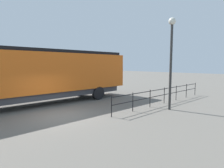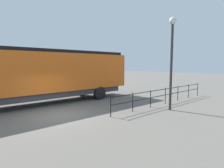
% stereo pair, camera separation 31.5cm
% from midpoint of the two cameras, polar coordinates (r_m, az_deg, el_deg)
% --- Properties ---
extents(ground_plane, '(120.00, 120.00, 0.00)m').
position_cam_midpoint_polar(ground_plane, '(11.54, -14.59, -9.17)').
color(ground_plane, '#666059').
extents(locomotive, '(3.02, 15.88, 4.06)m').
position_cam_midpoint_polar(locomotive, '(14.74, -20.93, 2.90)').
color(locomotive, orange).
rests_on(locomotive, ground_plane).
extents(lamp_post, '(0.46, 0.46, 5.93)m').
position_cam_midpoint_polar(lamp_post, '(12.75, 18.42, 10.14)').
color(lamp_post, '#2D2D2D').
rests_on(lamp_post, ground_plane).
extents(platform_fence, '(0.05, 11.15, 1.22)m').
position_cam_midpoint_polar(platform_fence, '(14.87, 16.53, -2.73)').
color(platform_fence, black).
rests_on(platform_fence, ground_plane).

